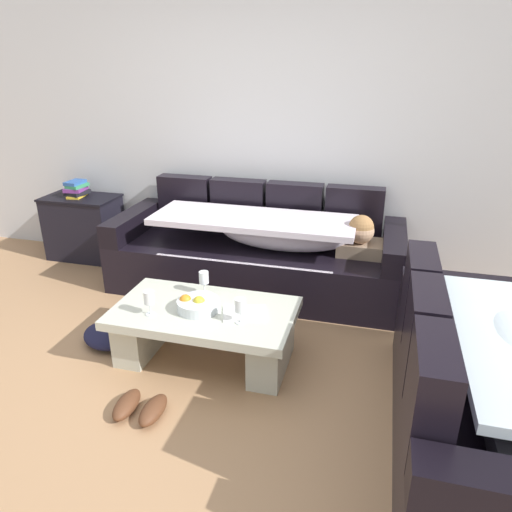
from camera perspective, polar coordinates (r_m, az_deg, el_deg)
ground_plane at (r=3.07m, az=-10.84°, el=-16.22°), size 14.00×14.00×0.00m
back_wall at (r=4.46m, az=0.04°, el=15.40°), size 9.00×0.10×2.70m
couch_along_wall at (r=4.18m, az=0.59°, el=0.38°), size 2.49×0.92×0.88m
couch_near_window at (r=2.75m, az=26.27°, el=-14.93°), size 0.92×1.80×0.88m
coffee_table at (r=3.24m, az=-6.13°, el=-8.53°), size 1.20×0.68×0.38m
fruit_bowl at (r=3.15m, az=-7.03°, el=-5.76°), size 0.28×0.28×0.10m
wine_glass_near_left at (r=3.11m, az=-12.69°, el=-5.00°), size 0.07×0.07×0.17m
wine_glass_near_right at (r=2.94m, az=-1.91°, el=-6.04°), size 0.07×0.07×0.17m
wine_glass_far_back at (r=3.32m, az=-6.27°, el=-2.69°), size 0.07×0.07×0.17m
open_magazine at (r=3.09m, az=-1.33°, el=-6.88°), size 0.33×0.29×0.01m
side_cabinet at (r=5.16m, az=-19.90°, el=3.27°), size 0.72×0.44×0.64m
book_stack_on_cabinet at (r=5.06m, az=-20.72°, el=7.51°), size 0.20×0.24×0.16m
pair_of_shoes at (r=2.95m, az=-13.75°, el=-17.20°), size 0.30×0.28×0.09m
crumpled_garment at (r=3.64m, az=-17.35°, el=-9.05°), size 0.51×0.49×0.12m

